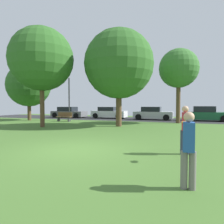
# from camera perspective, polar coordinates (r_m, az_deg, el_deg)

# --- Properties ---
(ground_plane) EXTENTS (44.00, 44.00, 0.00)m
(ground_plane) POSITION_cam_1_polar(r_m,az_deg,el_deg) (7.81, -10.71, -10.51)
(ground_plane) COLOR #47702D
(road_strip) EXTENTS (44.00, 6.40, 0.01)m
(road_strip) POSITION_cam_1_polar(r_m,az_deg,el_deg) (22.95, 10.04, -2.07)
(road_strip) COLOR #28282B
(road_strip) RESTS_ON ground_plane
(maple_tree_far) EXTENTS (3.49, 3.49, 6.67)m
(maple_tree_far) POSITION_cam_1_polar(r_m,az_deg,el_deg) (19.41, 18.28, 11.53)
(maple_tree_far) COLOR brown
(maple_tree_far) RESTS_ON ground_plane
(oak_tree_left) EXTENTS (4.73, 4.73, 7.43)m
(oak_tree_left) POSITION_cam_1_polar(r_m,az_deg,el_deg) (16.39, -19.25, 13.88)
(oak_tree_left) COLOR brown
(oak_tree_left) RESTS_ON ground_plane
(oak_tree_right) EXTENTS (5.32, 5.32, 7.45)m
(oak_tree_right) POSITION_cam_1_polar(r_m,az_deg,el_deg) (15.90, 1.94, 13.33)
(oak_tree_right) COLOR brown
(oak_tree_right) RESTS_ON ground_plane
(maple_tree_near) EXTENTS (4.54, 4.54, 6.01)m
(maple_tree_near) POSITION_cam_1_polar(r_m,az_deg,el_deg) (23.23, -22.39, 7.04)
(maple_tree_near) COLOR brown
(maple_tree_near) RESTS_ON ground_plane
(person_thrower) EXTENTS (0.30, 0.32, 1.57)m
(person_thrower) POSITION_cam_1_polar(r_m,az_deg,el_deg) (4.40, 20.77, -9.24)
(person_thrower) COLOR slate
(person_thrower) RESTS_ON ground_plane
(person_catcher) EXTENTS (0.30, 0.32, 1.66)m
(person_catcher) POSITION_cam_1_polar(r_m,az_deg,el_deg) (7.36, 19.90, -4.16)
(person_catcher) COLOR #2D334C
(person_catcher) RESTS_ON ground_plane
(frisbee_disc) EXTENTS (0.29, 0.29, 0.07)m
(frisbee_disc) POSITION_cam_1_polar(r_m,az_deg,el_deg) (6.34, 20.14, -2.54)
(frisbee_disc) COLOR orange
(parked_car_grey) EXTENTS (4.37, 2.03, 1.37)m
(parked_car_grey) POSITION_cam_1_polar(r_m,az_deg,el_deg) (26.44, -12.11, -0.17)
(parked_car_grey) COLOR slate
(parked_car_grey) RESTS_ON ground_plane
(parked_car_white) EXTENTS (4.15, 1.93, 1.38)m
(parked_car_white) POSITION_cam_1_polar(r_m,az_deg,el_deg) (24.44, -0.88, -0.28)
(parked_car_white) COLOR white
(parked_car_white) RESTS_ON ground_plane
(parked_car_silver) EXTENTS (4.19, 1.96, 1.42)m
(parked_car_silver) POSITION_cam_1_polar(r_m,az_deg,el_deg) (22.69, 11.42, -0.49)
(parked_car_silver) COLOR #B7B7BC
(parked_car_silver) RESTS_ON ground_plane
(parked_car_green) EXTENTS (4.26, 1.99, 1.50)m
(parked_car_green) POSITION_cam_1_polar(r_m,az_deg,el_deg) (22.77, 24.90, -0.58)
(parked_car_green) COLOR #195633
(parked_car_green) RESTS_ON ground_plane
(park_bench) EXTENTS (1.60, 0.45, 0.90)m
(park_bench) POSITION_cam_1_polar(r_m,az_deg,el_deg) (20.68, -13.31, -1.29)
(park_bench) COLOR brown
(park_bench) RESTS_ON ground_plane
(street_lamp_post) EXTENTS (0.14, 0.14, 4.50)m
(street_lamp_post) POSITION_cam_1_polar(r_m,az_deg,el_deg) (22.08, -11.99, 3.58)
(street_lamp_post) COLOR #2D2D33
(street_lamp_post) RESTS_ON ground_plane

